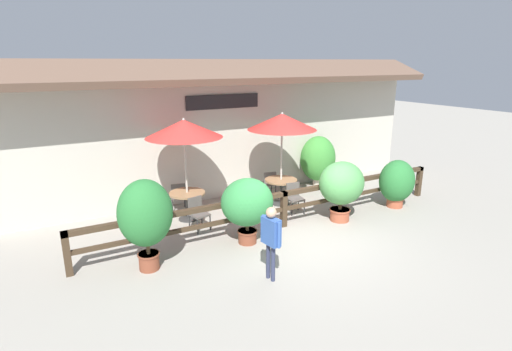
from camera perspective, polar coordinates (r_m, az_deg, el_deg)
ground_plane at (r=9.78m, az=7.32°, el=-9.31°), size 60.00×60.00×0.00m
building_facade at (r=12.53m, az=-3.53°, el=6.81°), size 14.28×1.49×4.23m
patio_railing at (r=10.31m, az=4.01°, el=-3.68°), size 10.40×0.14×0.95m
patio_umbrella_near at (r=10.47m, az=-10.26°, el=6.60°), size 2.00×2.00×2.77m
dining_table_near at (r=10.92m, az=-9.78°, el=-3.14°), size 0.96×0.96×0.78m
chair_near_streetside at (r=10.30m, az=-8.30°, el=-5.17°), size 0.50×0.50×0.84m
chair_near_wallside at (r=11.65m, az=-11.04°, el=-2.78°), size 0.51×0.51×0.84m
patio_umbrella_middle at (r=11.53m, az=3.75°, el=7.67°), size 2.00×2.00×2.77m
dining_table_middle at (r=11.95m, az=3.59°, el=-1.26°), size 0.96×0.96×0.78m
chair_middle_streetside at (r=11.39m, az=5.52°, el=-3.00°), size 0.48×0.48×0.84m
chair_middle_wallside at (r=12.62m, az=1.82°, el=-1.02°), size 0.49×0.49×0.84m
potted_plant_small_flowering at (r=8.31m, az=-15.52°, el=-5.50°), size 1.10×0.99×1.94m
potted_plant_entrance_palm at (r=9.26m, az=-1.27°, el=-4.03°), size 1.24×1.12×1.58m
potted_plant_corner_fern at (r=12.37m, az=19.47°, el=-0.89°), size 1.06×0.96×1.42m
potted_plant_broad_leaf at (r=10.82m, az=12.12°, el=-1.33°), size 1.24×1.11×1.63m
potted_plant_tall_tropical at (r=13.87m, az=8.83°, el=2.39°), size 1.24×1.12×1.72m
pedestrian at (r=7.73m, az=2.15°, el=-8.33°), size 0.24×0.53×1.52m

